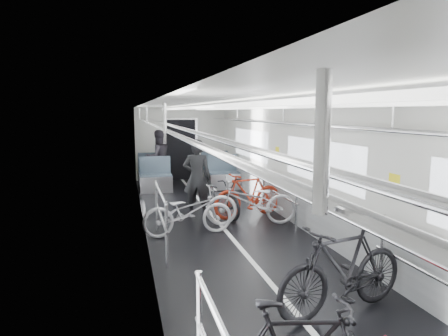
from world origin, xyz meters
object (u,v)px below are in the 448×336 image
Objects in this scene: bike_right_far at (248,194)px; person_seated at (158,158)px; bike_left_far at (188,212)px; bike_right_mid at (251,202)px; bike_right_near at (343,268)px; person_standing at (197,178)px; bike_aisle at (219,196)px.

person_seated is (-1.56, 4.34, 0.35)m from bike_right_far.
bike_right_mid reaches higher than bike_left_far.
bike_left_far is 0.95× the size of bike_right_near.
bike_right_mid is 1.07× the size of person_seated.
bike_right_mid is at bearing 88.02° from person_seated.
bike_right_mid is at bearing -26.75° from bike_right_far.
person_seated is (-0.50, 3.96, 0.01)m from person_standing.
bike_left_far is 5.31m from person_seated.
bike_right_far is (1.46, 0.95, 0.06)m from bike_left_far.
person_seated reaches higher than bike_right_mid.
person_standing is 0.99× the size of person_seated.
bike_right_near is 4.24m from bike_right_far.
bike_right_near reaches higher than bike_right_far.
person_seated reaches higher than bike_right_far.
bike_right_near is at bearing -18.19° from bike_right_far.
person_standing reaches higher than bike_aisle.
bike_right_mid is 1.40m from person_standing.
bike_left_far is at bearing 91.35° from person_standing.
bike_aisle is 0.97× the size of person_seated.
bike_right_mid is 1.10× the size of bike_aisle.
bike_aisle is 4.20m from person_seated.
bike_right_near is (1.24, -3.29, 0.09)m from bike_left_far.
bike_right_near reaches higher than bike_aisle.
bike_right_far is at bearing -61.94° from bike_left_far.
bike_right_mid is at bearing -80.11° from bike_aisle.
bike_right_mid is 1.08× the size of person_standing.
bike_right_mid is 1.09× the size of bike_right_far.
person_standing is (-0.83, 4.61, 0.31)m from bike_right_near.
bike_left_far is 1.00× the size of bike_right_far.
bike_right_near is 3.64m from bike_right_mid.
bike_aisle is at bearing 172.33° from bike_right_near.
bike_right_far is at bearing -43.33° from bike_aisle.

